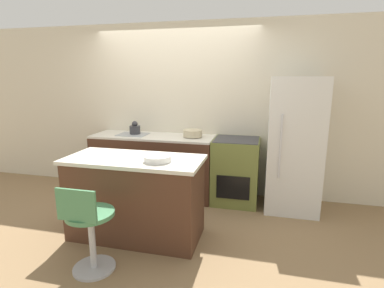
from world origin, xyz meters
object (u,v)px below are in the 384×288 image
at_px(refrigerator, 294,145).
at_px(oven_range, 235,171).
at_px(mixing_bowl, 193,133).
at_px(stool_chair, 89,229).
at_px(kettle, 135,129).

bearing_deg(refrigerator, oven_range, 177.38).
bearing_deg(mixing_bowl, refrigerator, -2.55).
relative_size(oven_range, stool_chair, 1.07).
bearing_deg(kettle, stool_chair, -78.03).
bearing_deg(mixing_bowl, oven_range, -2.45).
bearing_deg(mixing_bowl, kettle, -180.00).
xyz_separation_m(refrigerator, stool_chair, (-1.91, -1.93, -0.47)).
distance_m(oven_range, refrigerator, 0.89).
bearing_deg(refrigerator, mixing_bowl, 177.45).
height_order(stool_chair, kettle, kettle).
distance_m(oven_range, mixing_bowl, 0.83).
height_order(refrigerator, stool_chair, refrigerator).
xyz_separation_m(refrigerator, mixing_bowl, (-1.42, 0.06, 0.09)).
xyz_separation_m(kettle, mixing_bowl, (0.92, 0.00, -0.03)).
height_order(refrigerator, kettle, refrigerator).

